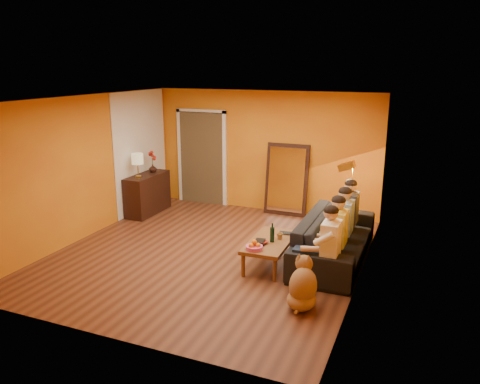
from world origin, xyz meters
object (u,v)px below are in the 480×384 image
at_px(table_lamp, 138,166).
at_px(person_mid_left, 338,234).
at_px(coffee_table, 270,253).
at_px(person_mid_right, 344,223).
at_px(sideboard, 148,194).
at_px(person_far_right, 350,214).
at_px(laptop, 287,234).
at_px(person_far_left, 331,247).
at_px(dog, 303,282).
at_px(wine_bottle, 272,233).
at_px(sofa, 335,238).
at_px(vase, 153,168).
at_px(floor_lamp, 351,203).
at_px(tumbler, 280,236).
at_px(mirror_frame, 287,179).

distance_m(table_lamp, person_mid_left, 4.54).
height_order(coffee_table, person_mid_right, person_mid_right).
xyz_separation_m(sideboard, person_far_right, (4.37, -0.33, 0.18)).
distance_m(person_mid_left, laptop, 0.89).
xyz_separation_m(person_far_left, person_mid_left, (0.00, 0.55, 0.00)).
distance_m(dog, laptop, 1.61).
xyz_separation_m(person_mid_left, person_far_right, (0.00, 1.10, 0.00)).
bearing_deg(person_mid_right, wine_bottle, -141.69).
relative_size(person_far_right, laptop, 4.20).
distance_m(sofa, dog, 1.74).
relative_size(coffee_table, person_far_right, 1.00).
distance_m(sideboard, dog, 4.98).
height_order(laptop, vase, vase).
relative_size(person_mid_left, laptop, 4.20).
distance_m(floor_lamp, vase, 4.34).
xyz_separation_m(floor_lamp, person_mid_left, (0.04, -1.42, -0.11)).
bearing_deg(tumbler, sideboard, 156.75).
height_order(person_far_right, wine_bottle, person_far_right).
bearing_deg(sideboard, floor_lamp, -0.15).
bearing_deg(laptop, person_mid_right, 18.09).
distance_m(laptop, vase, 3.86).
xyz_separation_m(floor_lamp, person_mid_right, (0.04, -0.87, -0.11)).
relative_size(dog, laptop, 2.43).
height_order(person_mid_left, tumbler, person_mid_left).
relative_size(dog, person_mid_right, 0.58).
bearing_deg(wine_bottle, person_mid_left, 13.03).
bearing_deg(person_mid_right, mirror_frame, 128.92).
bearing_deg(person_mid_left, sofa, 106.11).
xyz_separation_m(table_lamp, dog, (4.17, -2.42, -0.75)).
bearing_deg(floor_lamp, table_lamp, -174.11).
relative_size(wine_bottle, vase, 1.77).
bearing_deg(person_far_right, dog, -94.67).
bearing_deg(laptop, wine_bottle, -113.76).
bearing_deg(person_mid_left, floor_lamp, 91.59).
xyz_separation_m(wine_bottle, laptop, (0.13, 0.40, -0.14)).
xyz_separation_m(mirror_frame, sideboard, (-2.79, -1.08, -0.34)).
xyz_separation_m(sideboard, laptop, (3.52, -1.25, 0.01)).
bearing_deg(coffee_table, sofa, 33.53).
bearing_deg(person_far_right, floor_lamp, 97.09).
bearing_deg(vase, floor_lamp, -3.45).
bearing_deg(tumbler, vase, 153.34).
xyz_separation_m(person_mid_right, laptop, (-0.85, -0.38, -0.18)).
relative_size(laptop, vase, 1.66).
relative_size(mirror_frame, vase, 8.69).
distance_m(table_lamp, coffee_table, 3.69).
xyz_separation_m(floor_lamp, vase, (-4.33, 0.26, 0.22)).
xyz_separation_m(person_mid_left, laptop, (-0.85, 0.17, -0.18)).
bearing_deg(tumbler, person_far_left, -28.27).
height_order(person_far_right, vase, person_far_right).
bearing_deg(sofa, coffee_table, 124.76).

